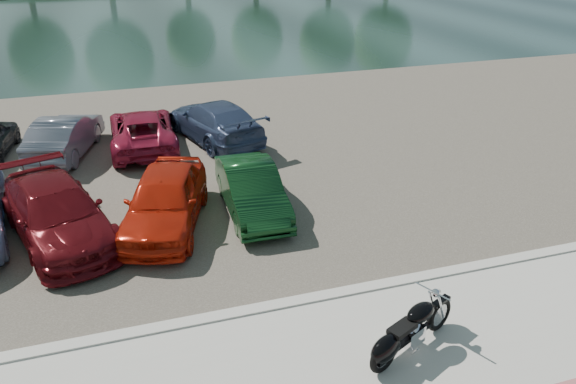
# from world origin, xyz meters

# --- Properties ---
(ground) EXTENTS (200.00, 200.00, 0.00)m
(ground) POSITION_xyz_m (0.00, 0.00, 0.00)
(ground) COLOR #595447
(ground) RESTS_ON ground
(kerb) EXTENTS (60.00, 0.30, 0.14)m
(kerb) POSITION_xyz_m (0.00, 2.00, 0.07)
(kerb) COLOR #BAB9AF
(kerb) RESTS_ON ground
(parking_lot) EXTENTS (60.00, 18.00, 0.04)m
(parking_lot) POSITION_xyz_m (0.00, 11.00, 0.02)
(parking_lot) COLOR #454138
(parking_lot) RESTS_ON ground
(river) EXTENTS (120.00, 40.00, 0.00)m
(river) POSITION_xyz_m (0.00, 40.00, 0.00)
(river) COLOR #182B27
(river) RESTS_ON ground
(motorcycle) EXTENTS (2.19, 1.18, 1.05)m
(motorcycle) POSITION_xyz_m (0.17, -0.06, 0.56)
(motorcycle) COLOR black
(motorcycle) RESTS_ON promenade
(car_3) EXTENTS (3.36, 5.23, 1.41)m
(car_3) POSITION_xyz_m (-5.92, 6.30, 0.74)
(car_3) COLOR #5A0C12
(car_3) RESTS_ON parking_lot
(car_4) EXTENTS (3.00, 4.72, 1.50)m
(car_4) POSITION_xyz_m (-3.33, 6.16, 0.79)
(car_4) COLOR red
(car_4) RESTS_ON parking_lot
(car_5) EXTENTS (1.48, 3.99, 1.30)m
(car_5) POSITION_xyz_m (-1.04, 6.27, 0.69)
(car_5) COLOR #0F3818
(car_5) RESTS_ON parking_lot
(car_9) EXTENTS (2.55, 4.35, 1.35)m
(car_9) POSITION_xyz_m (-5.97, 12.18, 0.72)
(car_9) COLOR slate
(car_9) RESTS_ON parking_lot
(car_10) EXTENTS (2.23, 4.66, 1.28)m
(car_10) POSITION_xyz_m (-3.45, 12.08, 0.68)
(car_10) COLOR maroon
(car_10) RESTS_ON parking_lot
(car_11) EXTENTS (3.24, 5.24, 1.42)m
(car_11) POSITION_xyz_m (-0.93, 12.05, 0.75)
(car_11) COLOR #344365
(car_11) RESTS_ON parking_lot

